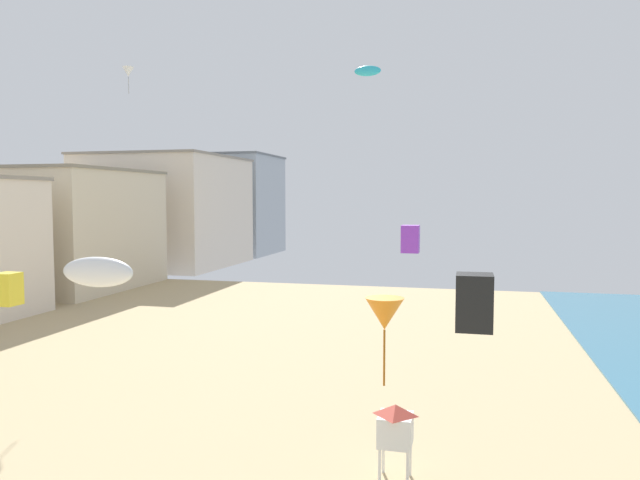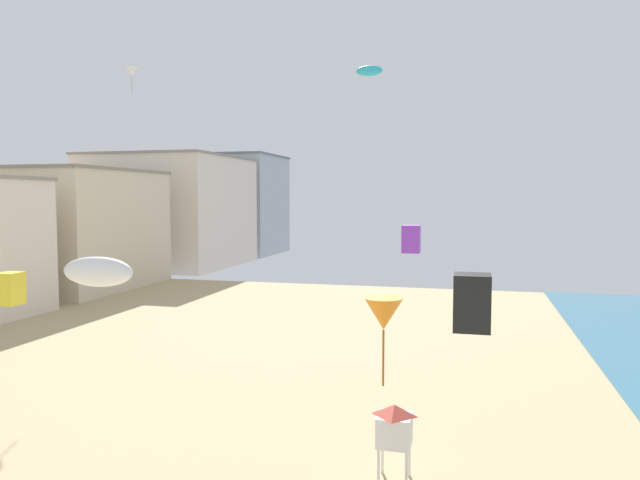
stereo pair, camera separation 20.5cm
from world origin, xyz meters
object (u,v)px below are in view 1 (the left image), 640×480
object	(u,v)px
lifeguard_stand	(395,426)
kite_purple_box	(410,239)
kite_orange_delta	(385,314)
kite_black_box	(474,302)
kite_white_parafoil	(98,272)
kite_cyan_parafoil	(368,71)
kite_yellow_box	(8,289)
kite_white_delta	(128,72)

from	to	relation	value
lifeguard_stand	kite_purple_box	world-z (taller)	kite_purple_box
kite_orange_delta	kite_black_box	xyz separation A→B (m)	(2.79, -3.19, 1.05)
lifeguard_stand	kite_white_parafoil	world-z (taller)	kite_white_parafoil
kite_white_parafoil	kite_black_box	world-z (taller)	kite_black_box
kite_cyan_parafoil	kite_orange_delta	distance (m)	17.27
kite_yellow_box	kite_black_box	world-z (taller)	kite_black_box
kite_white_parafoil	kite_white_delta	bearing A→B (deg)	118.95
kite_cyan_parafoil	kite_orange_delta	world-z (taller)	kite_cyan_parafoil
kite_purple_box	kite_white_delta	bearing A→B (deg)	147.87
kite_white_delta	kite_yellow_box	xyz separation A→B (m)	(4.24, -17.37, -13.51)
kite_cyan_parafoil	kite_purple_box	distance (m)	11.11
kite_cyan_parafoil	kite_purple_box	size ratio (longest dim) A/B	1.20
kite_cyan_parafoil	kite_purple_box	xyz separation A→B (m)	(2.98, -6.27, -8.67)
kite_cyan_parafoil	kite_white_parafoil	size ratio (longest dim) A/B	0.54
kite_orange_delta	kite_white_parafoil	size ratio (longest dim) A/B	1.09
kite_white_delta	kite_orange_delta	xyz separation A→B (m)	(22.05, -20.96, -13.14)
kite_white_delta	kite_white_parafoil	world-z (taller)	kite_white_delta
lifeguard_stand	kite_cyan_parafoil	distance (m)	19.88
kite_white_delta	kite_purple_box	bearing A→B (deg)	-32.13
kite_yellow_box	kite_cyan_parafoil	bearing A→B (deg)	32.87
kite_cyan_parafoil	kite_black_box	bearing A→B (deg)	-71.18
lifeguard_stand	kite_white_parafoil	distance (m)	11.33
lifeguard_stand	kite_black_box	xyz separation A→B (m)	(2.39, -3.07, 4.72)
kite_cyan_parafoil	lifeguard_stand	bearing A→B (deg)	-76.50
kite_orange_delta	kite_white_delta	bearing A→B (deg)	136.45
kite_white_delta	kite_purple_box	world-z (taller)	kite_white_delta
lifeguard_stand	kite_white_delta	distance (m)	35.08
kite_yellow_box	kite_orange_delta	bearing A→B (deg)	-11.40
kite_orange_delta	kite_black_box	distance (m)	4.37
kite_yellow_box	lifeguard_stand	bearing A→B (deg)	-11.51
kite_cyan_parafoil	kite_yellow_box	bearing A→B (deg)	-147.13
lifeguard_stand	kite_orange_delta	distance (m)	3.69
kite_white_parafoil	kite_purple_box	distance (m)	12.95
kite_white_delta	kite_purple_box	xyz separation A→B (m)	(22.21, -13.95, -11.15)
lifeguard_stand	kite_white_delta	bearing A→B (deg)	142.86
kite_white_delta	kite_cyan_parafoil	xyz separation A→B (m)	(19.23, -7.68, -2.47)
kite_white_parafoil	kite_purple_box	bearing A→B (deg)	39.99
kite_yellow_box	kite_cyan_parafoil	size ratio (longest dim) A/B	1.03
kite_yellow_box	kite_purple_box	bearing A→B (deg)	10.76
lifeguard_stand	kite_cyan_parafoil	size ratio (longest dim) A/B	1.76
kite_orange_delta	kite_white_parafoil	xyz separation A→B (m)	(-9.74, -1.30, 1.25)
kite_yellow_box	kite_black_box	size ratio (longest dim) A/B	1.00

